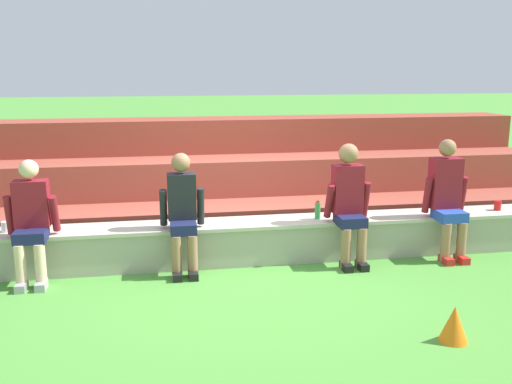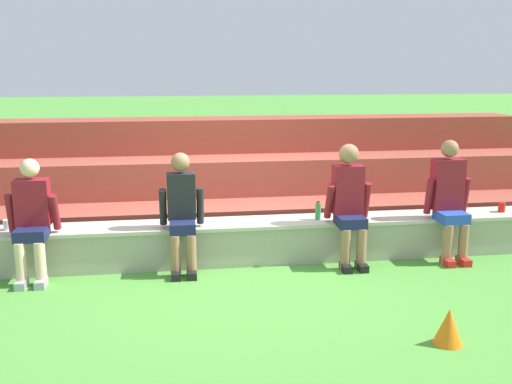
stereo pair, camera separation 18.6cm
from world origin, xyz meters
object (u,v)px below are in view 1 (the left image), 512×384
(person_far_left, at_px, (31,219))
(plastic_cup_right_end, at_px, (498,205))
(person_center, at_px, (349,201))
(water_bottle_near_left, at_px, (318,210))
(person_left_of_center, at_px, (183,211))
(person_right_of_center, at_px, (447,196))
(plastic_cup_middle, at_px, (5,227))
(sports_cone, at_px, (454,324))

(person_far_left, height_order, plastic_cup_right_end, person_far_left)
(person_center, height_order, water_bottle_near_left, person_center)
(person_left_of_center, bearing_deg, person_right_of_center, -0.41)
(person_left_of_center, xyz_separation_m, water_bottle_near_left, (1.58, 0.20, -0.11))
(person_right_of_center, bearing_deg, water_bottle_near_left, 171.75)
(person_right_of_center, height_order, plastic_cup_right_end, person_right_of_center)
(plastic_cup_middle, bearing_deg, plastic_cup_right_end, -0.50)
(person_center, distance_m, water_bottle_near_left, 0.41)
(water_bottle_near_left, xyz_separation_m, plastic_cup_right_end, (2.33, 0.02, -0.04))
(water_bottle_near_left, bearing_deg, person_right_of_center, -8.25)
(person_right_of_center, distance_m, water_bottle_near_left, 1.53)
(person_far_left, distance_m, person_left_of_center, 1.56)
(person_center, height_order, plastic_cup_right_end, person_center)
(person_center, xyz_separation_m, sports_cone, (0.22, -2.02, -0.58))
(person_left_of_center, bearing_deg, person_center, -1.43)
(water_bottle_near_left, relative_size, sports_cone, 0.72)
(sports_cone, bearing_deg, person_center, 96.36)
(water_bottle_near_left, distance_m, sports_cone, 2.36)
(person_far_left, bearing_deg, plastic_cup_middle, 137.57)
(person_far_left, height_order, person_left_of_center, person_left_of_center)
(person_center, xyz_separation_m, person_right_of_center, (1.21, 0.02, 0.00))
(plastic_cup_middle, distance_m, plastic_cup_right_end, 5.80)
(person_far_left, xyz_separation_m, water_bottle_near_left, (3.14, 0.24, -0.10))
(sports_cone, bearing_deg, person_right_of_center, 64.16)
(person_center, bearing_deg, water_bottle_near_left, 140.51)
(plastic_cup_right_end, bearing_deg, person_left_of_center, -176.83)
(person_far_left, distance_m, water_bottle_near_left, 3.15)
(person_left_of_center, height_order, plastic_cup_right_end, person_left_of_center)
(person_far_left, relative_size, water_bottle_near_left, 5.83)
(person_left_of_center, distance_m, person_center, 1.88)
(person_center, distance_m, plastic_cup_middle, 3.79)
(person_left_of_center, xyz_separation_m, person_center, (1.87, -0.05, 0.04))
(person_right_of_center, relative_size, plastic_cup_middle, 12.38)
(person_left_of_center, height_order, water_bottle_near_left, person_left_of_center)
(person_far_left, xyz_separation_m, sports_cone, (3.66, -2.02, -0.52))
(person_far_left, bearing_deg, person_center, -0.13)
(water_bottle_near_left, xyz_separation_m, sports_cone, (0.52, -2.26, -0.42))
(water_bottle_near_left, bearing_deg, person_left_of_center, -172.90)
(person_right_of_center, distance_m, plastic_cup_middle, 4.99)
(plastic_cup_middle, relative_size, plastic_cup_right_end, 0.94)
(person_far_left, relative_size, plastic_cup_right_end, 10.68)
(person_right_of_center, height_order, plastic_cup_middle, person_right_of_center)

